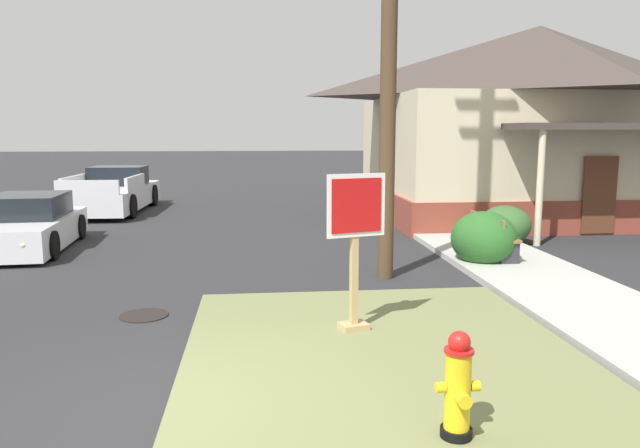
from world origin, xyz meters
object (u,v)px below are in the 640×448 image
stop_sign (355,253)px  pickup_truck_white (114,193)px  street_bench (491,233)px  manhole_cover (144,315)px  parked_sedan_white (27,226)px  fire_hydrant (458,388)px

stop_sign → pickup_truck_white: 14.54m
street_bench → manhole_cover: bearing=-154.6°
parked_sedan_white → manhole_cover: bearing=-56.7°
fire_hydrant → street_bench: fire_hydrant is taller
stop_sign → street_bench: size_ratio=1.19×
stop_sign → manhole_cover: 3.33m
fire_hydrant → manhole_cover: (-3.35, 4.04, -0.52)m
stop_sign → street_bench: (3.55, 4.23, -0.52)m
parked_sedan_white → street_bench: (10.04, -2.35, 0.05)m
fire_hydrant → stop_sign: (-0.42, 2.89, 0.59)m
fire_hydrant → pickup_truck_white: 17.35m
manhole_cover → pickup_truck_white: pickup_truck_white is taller
manhole_cover → pickup_truck_white: (-3.14, 12.06, 0.61)m
pickup_truck_white → street_bench: 13.16m
stop_sign → street_bench: bearing=50.0°
stop_sign → fire_hydrant: bearing=-81.8°
manhole_cover → pickup_truck_white: bearing=104.6°
pickup_truck_white → parked_sedan_white: bearing=-93.6°
parked_sedan_white → fire_hydrant: bearing=-53.9°
fire_hydrant → parked_sedan_white: (-6.91, 9.47, 0.02)m
manhole_cover → street_bench: street_bench is taller
fire_hydrant → street_bench: size_ratio=0.54×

